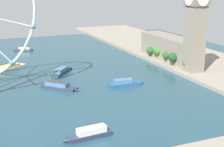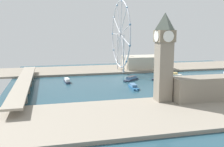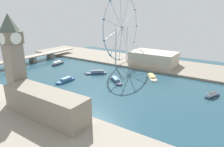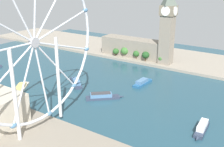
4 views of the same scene
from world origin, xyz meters
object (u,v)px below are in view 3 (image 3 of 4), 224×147
at_px(clock_tower, 14,57).
at_px(tour_boat_1, 97,72).
at_px(ferris_wheel, 122,28).
at_px(tour_boat_0, 58,63).
at_px(tour_boat_3, 212,95).
at_px(tour_boat_2, 65,80).
at_px(river_bridge, 22,59).
at_px(tour_boat_4, 152,77).
at_px(riverside_hall, 154,58).
at_px(parliament_block, 45,104).
at_px(tour_boat_5, 116,80).

distance_m(clock_tower, tour_boat_1, 126.67).
xyz_separation_m(ferris_wheel, tour_boat_0, (-61.51, 91.94, -59.44)).
bearing_deg(tour_boat_3, tour_boat_2, 131.70).
xyz_separation_m(tour_boat_0, tour_boat_2, (-55.69, -76.33, -0.33)).
relative_size(river_bridge, tour_boat_4, 7.31).
distance_m(ferris_wheel, river_bridge, 180.19).
xyz_separation_m(riverside_hall, tour_boat_0, (-83.24, 141.89, -11.06)).
distance_m(clock_tower, ferris_wheel, 186.56).
height_order(riverside_hall, tour_boat_1, riverside_hall).
distance_m(parliament_block, tour_boat_4, 155.98).
bearing_deg(tour_boat_1, tour_boat_5, 119.73).
relative_size(clock_tower, tour_boat_5, 2.75).
distance_m(tour_boat_1, tour_boat_4, 80.56).
bearing_deg(tour_boat_1, tour_boat_2, 33.11).
xyz_separation_m(tour_boat_4, tour_boat_5, (-39.96, 33.91, 0.34)).
relative_size(tour_boat_3, tour_boat_4, 0.72).
bearing_deg(tour_boat_2, riverside_hall, 157.43).
xyz_separation_m(tour_boat_0, tour_boat_5, (-19.25, -131.41, -0.37)).
bearing_deg(parliament_block, tour_boat_5, 0.45).
xyz_separation_m(tour_boat_3, tour_boat_5, (-16.39, 112.97, -0.21)).
height_order(clock_tower, river_bridge, clock_tower).
bearing_deg(clock_tower, ferris_wheel, -2.71).
relative_size(riverside_hall, tour_boat_4, 2.33).
relative_size(river_bridge, tour_boat_5, 7.56).
bearing_deg(clock_tower, tour_boat_5, -24.70).
relative_size(tour_boat_0, tour_boat_1, 0.99).
height_order(tour_boat_0, tour_boat_2, tour_boat_0).
distance_m(tour_boat_3, tour_boat_5, 114.15).
xyz_separation_m(river_bridge, tour_boat_0, (32.19, -52.48, -6.24)).
xyz_separation_m(riverside_hall, tour_boat_1, (-88.92, 52.69, -11.25)).
bearing_deg(ferris_wheel, tour_boat_5, -153.95).
distance_m(river_bridge, tour_boat_3, 298.37).
height_order(tour_boat_2, tour_boat_4, tour_boat_2).
bearing_deg(tour_boat_0, tour_boat_5, -103.32).
bearing_deg(parliament_block, tour_boat_0, 45.24).
height_order(parliament_block, tour_boat_4, parliament_block).
xyz_separation_m(ferris_wheel, tour_boat_1, (-67.20, 2.74, -59.63)).
height_order(parliament_block, riverside_hall, parliament_block).
bearing_deg(parliament_block, tour_boat_1, 18.95).
bearing_deg(tour_boat_5, river_bridge, -137.36).
bearing_deg(tour_boat_3, tour_boat_5, 122.50).
distance_m(tour_boat_1, tour_boat_5, 44.34).
distance_m(riverside_hall, river_bridge, 226.11).
height_order(river_bridge, tour_boat_1, river_bridge).
xyz_separation_m(clock_tower, riverside_hall, (207.44, -58.75, -33.04)).
distance_m(clock_tower, tour_boat_3, 206.60).
height_order(ferris_wheel, tour_boat_2, ferris_wheel).
bearing_deg(tour_boat_0, parliament_block, -139.75).
xyz_separation_m(ferris_wheel, tour_boat_5, (-80.76, -39.47, -59.81)).
height_order(river_bridge, tour_boat_0, river_bridge).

